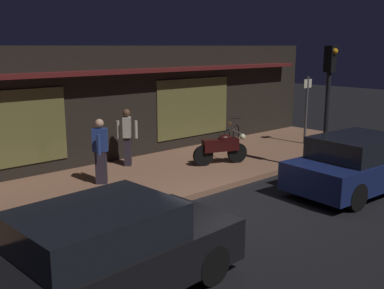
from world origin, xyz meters
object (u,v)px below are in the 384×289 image
object	(u,v)px
parked_car_near	(104,254)
person_bystander	(127,136)
person_photographer	(100,150)
traffic_light_pole	(328,88)
motorcycle	(222,148)
bicycle_parked	(232,135)
parked_car_far	(359,164)
sign_post	(306,106)

from	to	relation	value
parked_car_near	person_bystander	bearing A→B (deg)	53.76
person_photographer	traffic_light_pole	bearing A→B (deg)	-30.89
motorcycle	person_photographer	bearing A→B (deg)	169.93
person_photographer	parked_car_near	bearing A→B (deg)	-119.82
bicycle_parked	traffic_light_pole	size ratio (longest dim) A/B	0.43
person_photographer	parked_car_far	xyz separation A→B (m)	(4.79, -4.40, -0.32)
bicycle_parked	parked_car_near	distance (m)	10.04
bicycle_parked	parked_car_near	size ratio (longest dim) A/B	0.36
bicycle_parked	traffic_light_pole	world-z (taller)	traffic_light_pole
bicycle_parked	traffic_light_pole	bearing A→B (deg)	-97.84
motorcycle	person_photographer	xyz separation A→B (m)	(-3.67, 0.65, 0.38)
motorcycle	person_photographer	size ratio (longest dim) A/B	0.97
person_bystander	parked_car_near	size ratio (longest dim) A/B	0.40
person_photographer	parked_car_near	distance (m)	5.25
bicycle_parked	person_bystander	bearing A→B (deg)	178.43
bicycle_parked	motorcycle	bearing A→B (deg)	-142.86
bicycle_parked	sign_post	size ratio (longest dim) A/B	0.64
sign_post	person_photographer	bearing A→B (deg)	175.63
parked_car_near	parked_car_far	size ratio (longest dim) A/B	1.00
sign_post	parked_car_far	size ratio (longest dim) A/B	0.57
person_photographer	parked_car_far	size ratio (longest dim) A/B	0.40
bicycle_parked	person_photographer	distance (m)	5.89
sign_post	traffic_light_pole	distance (m)	3.84
motorcycle	traffic_light_pole	bearing A→B (deg)	-57.87
person_bystander	bicycle_parked	bearing A→B (deg)	-1.57
traffic_light_pole	parked_car_far	size ratio (longest dim) A/B	0.85
person_bystander	traffic_light_pole	xyz separation A→B (m)	(3.72, -4.19, 1.45)
traffic_light_pole	parked_car_far	distance (m)	2.23
bicycle_parked	sign_post	distance (m)	2.86
bicycle_parked	sign_post	world-z (taller)	sign_post
sign_post	traffic_light_pole	size ratio (longest dim) A/B	0.67
person_bystander	traffic_light_pole	size ratio (longest dim) A/B	0.46
motorcycle	sign_post	bearing A→B (deg)	0.58
traffic_light_pole	parked_car_near	bearing A→B (deg)	-169.71
motorcycle	bicycle_parked	bearing A→B (deg)	37.14
motorcycle	traffic_light_pole	world-z (taller)	traffic_light_pole
bicycle_parked	person_bystander	distance (m)	4.31
motorcycle	parked_car_far	bearing A→B (deg)	-73.43
sign_post	parked_car_far	xyz separation A→B (m)	(-3.17, -3.79, -0.81)
person_photographer	traffic_light_pole	xyz separation A→B (m)	(5.23, -3.13, 1.45)
motorcycle	traffic_light_pole	size ratio (longest dim) A/B	0.45
bicycle_parked	sign_post	xyz separation A→B (m)	(2.17, -1.56, 1.00)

